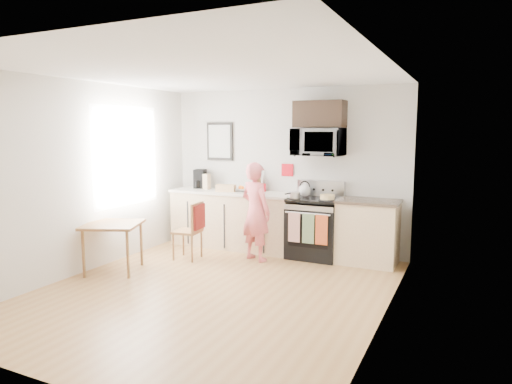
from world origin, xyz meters
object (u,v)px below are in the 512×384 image
at_px(microwave, 318,142).
at_px(chair, 194,223).
at_px(person, 256,212).
at_px(cake, 327,198).
at_px(range, 315,229).
at_px(dining_table, 113,229).

distance_m(microwave, chair, 2.23).
relative_size(microwave, person, 0.51).
distance_m(person, cake, 1.08).
bearing_deg(range, chair, -150.30).
height_order(range, chair, range).
xyz_separation_m(range, chair, (-1.59, -0.91, 0.12)).
height_order(range, person, person).
bearing_deg(chair, dining_table, -131.76).
distance_m(microwave, dining_table, 3.23).
xyz_separation_m(chair, cake, (1.83, 0.74, 0.40)).
distance_m(person, dining_table, 2.04).
height_order(chair, cake, cake).
bearing_deg(person, cake, -140.69).
bearing_deg(microwave, chair, -147.53).
xyz_separation_m(dining_table, cake, (2.52, 1.70, 0.37)).
bearing_deg(microwave, person, -140.05).
xyz_separation_m(range, cake, (0.24, -0.17, 0.53)).
bearing_deg(dining_table, chair, 54.41).
distance_m(range, chair, 1.83).
bearing_deg(dining_table, microwave, 40.95).
bearing_deg(person, dining_table, 61.01).
bearing_deg(cake, person, -160.27).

